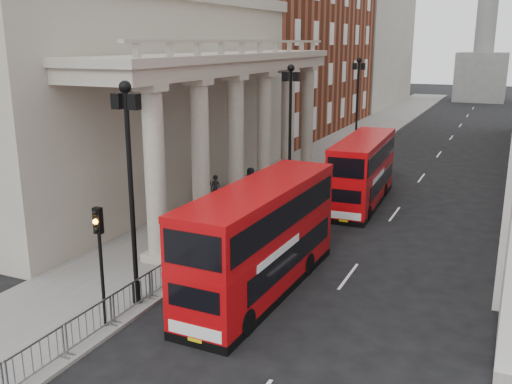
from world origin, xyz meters
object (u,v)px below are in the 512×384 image
at_px(monument_column, 488,2).
at_px(pedestrian_c, 251,181).
at_px(lamp_post_north, 357,100).
at_px(bus_near, 261,237).
at_px(traffic_light, 99,245).
at_px(bus_far, 363,170).
at_px(pedestrian_a, 215,190).
at_px(lamp_post_south, 130,180).
at_px(lamp_post_mid, 290,124).
at_px(pedestrian_b, 206,185).

distance_m(monument_column, pedestrian_c, 74.15).
xyz_separation_m(lamp_post_north, bus_near, (3.76, -28.85, -2.63)).
distance_m(traffic_light, pedestrian_c, 18.30).
bearing_deg(bus_far, traffic_light, -104.74).
relative_size(lamp_post_north, pedestrian_a, 4.68).
bearing_deg(bus_far, monument_column, 85.51).
relative_size(lamp_post_south, bus_near, 0.82).
distance_m(monument_column, lamp_post_north, 57.46).
bearing_deg(lamp_post_north, bus_far, -73.74).
height_order(traffic_light, pedestrian_a, traffic_light).
bearing_deg(lamp_post_north, traffic_light, -89.83).
height_order(lamp_post_north, pedestrian_c, lamp_post_north).
relative_size(lamp_post_mid, bus_near, 0.82).
bearing_deg(pedestrian_a, lamp_post_south, -72.74).
height_order(bus_far, pedestrian_a, bus_far).
bearing_deg(pedestrian_c, traffic_light, -59.15).
distance_m(bus_near, pedestrian_b, 13.62).
bearing_deg(monument_column, bus_near, -91.92).
bearing_deg(bus_far, pedestrian_b, -160.67).
height_order(bus_near, pedestrian_c, bus_near).
relative_size(monument_column, lamp_post_north, 6.51).
xyz_separation_m(lamp_post_mid, bus_near, (3.76, -12.85, -2.63)).
bearing_deg(bus_far, pedestrian_c, -171.10).
bearing_deg(lamp_post_north, pedestrian_b, -104.46).
bearing_deg(bus_near, bus_far, 89.47).
height_order(lamp_post_south, pedestrian_c, lamp_post_south).
height_order(pedestrian_a, pedestrian_b, pedestrian_b).
xyz_separation_m(bus_near, pedestrian_b, (-8.47, 10.60, -1.21)).
height_order(traffic_light, bus_near, traffic_light).
height_order(pedestrian_a, pedestrian_c, pedestrian_c).
height_order(bus_near, pedestrian_a, bus_near).
xyz_separation_m(traffic_light, bus_far, (4.17, 19.38, -0.96)).
height_order(lamp_post_south, bus_far, lamp_post_south).
xyz_separation_m(lamp_post_south, lamp_post_mid, (0.00, 16.00, 0.00)).
relative_size(traffic_light, pedestrian_c, 2.35).
xyz_separation_m(monument_column, pedestrian_a, (-10.35, -74.74, -14.97)).
relative_size(monument_column, lamp_post_south, 6.51).
distance_m(lamp_post_south, pedestrian_b, 15.03).
xyz_separation_m(traffic_light, pedestrian_b, (-4.81, 15.77, -2.04)).
bearing_deg(bus_near, pedestrian_b, 130.13).
relative_size(lamp_post_south, pedestrian_c, 4.55).
bearing_deg(pedestrian_b, pedestrian_a, 154.32).
height_order(monument_column, traffic_light, monument_column).
bearing_deg(lamp_post_south, pedestrian_b, 108.90).
distance_m(lamp_post_south, bus_near, 5.57).
relative_size(traffic_light, pedestrian_a, 2.42).
bearing_deg(lamp_post_north, lamp_post_mid, -90.00).
relative_size(lamp_post_north, bus_far, 0.86).
relative_size(monument_column, bus_near, 5.33).
bearing_deg(pedestrian_c, lamp_post_north, 102.88).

